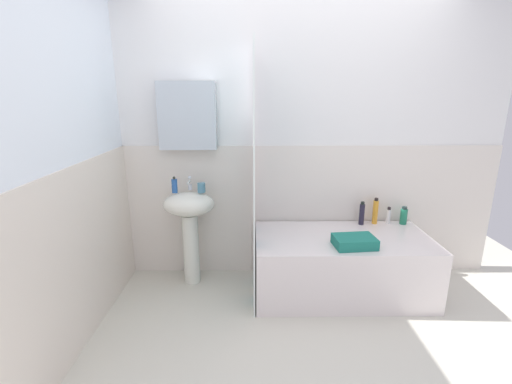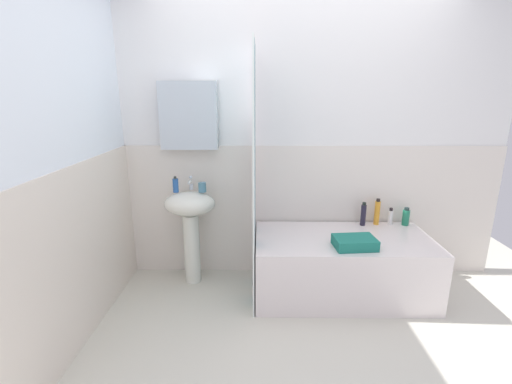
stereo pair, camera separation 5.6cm
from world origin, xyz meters
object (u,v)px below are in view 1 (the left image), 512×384
object	(u,v)px
bathtub	(341,264)
lotion_bottle	(362,214)
toothbrush_cup	(201,188)
sink	(190,218)
body_wash_bottle	(404,216)
soap_dispenser	(175,186)
conditioner_bottle	(388,216)
shampoo_bottle	(375,211)
towel_folded	(354,242)

from	to	relation	value
bathtub	lotion_bottle	size ratio (longest dim) A/B	6.75
toothbrush_cup	sink	bearing A→B (deg)	-169.62
bathtub	body_wash_bottle	xyz separation A→B (m)	(0.62, 0.29, 0.33)
toothbrush_cup	bathtub	size ratio (longest dim) A/B	0.06
soap_dispenser	sink	bearing A→B (deg)	-4.83
soap_dispenser	conditioner_bottle	xyz separation A→B (m)	(1.89, 0.12, -0.32)
sink	toothbrush_cup	xyz separation A→B (m)	(0.11, 0.02, 0.26)
sink	toothbrush_cup	size ratio (longest dim) A/B	10.24
bathtub	shampoo_bottle	distance (m)	0.60
sink	soap_dispenser	size ratio (longest dim) A/B	5.91
bathtub	lotion_bottle	world-z (taller)	lotion_bottle
soap_dispenser	towel_folded	world-z (taller)	soap_dispenser
shampoo_bottle	soap_dispenser	bearing A→B (deg)	-176.18
conditioner_bottle	towel_folded	distance (m)	0.68
conditioner_bottle	towel_folded	world-z (taller)	conditioner_bottle
conditioner_bottle	towel_folded	size ratio (longest dim) A/B	0.49
sink	body_wash_bottle	world-z (taller)	sink
toothbrush_cup	lotion_bottle	distance (m)	1.44
bathtub	conditioner_bottle	bearing A→B (deg)	32.78
soap_dispenser	bathtub	distance (m)	1.55
sink	bathtub	size ratio (longest dim) A/B	0.58
lotion_bottle	toothbrush_cup	bearing A→B (deg)	-176.57
bathtub	body_wash_bottle	world-z (taller)	body_wash_bottle
sink	toothbrush_cup	distance (m)	0.28
lotion_bottle	conditioner_bottle	bearing A→B (deg)	6.50
bathtub	towel_folded	distance (m)	0.36
sink	lotion_bottle	xyz separation A→B (m)	(1.52, 0.10, -0.01)
sink	bathtub	xyz separation A→B (m)	(1.29, -0.18, -0.36)
sink	towel_folded	size ratio (longest dim) A/B	2.68
toothbrush_cup	towel_folded	size ratio (longest dim) A/B	0.26
toothbrush_cup	conditioner_bottle	xyz separation A→B (m)	(1.66, 0.11, -0.30)
lotion_bottle	sink	bearing A→B (deg)	-176.06
toothbrush_cup	shampoo_bottle	world-z (taller)	toothbrush_cup
soap_dispenser	conditioner_bottle	distance (m)	1.92
body_wash_bottle	soap_dispenser	bearing A→B (deg)	-177.08
bathtub	conditioner_bottle	world-z (taller)	conditioner_bottle
body_wash_bottle	towel_folded	world-z (taller)	body_wash_bottle
bathtub	conditioner_bottle	distance (m)	0.66
shampoo_bottle	bathtub	bearing A→B (deg)	-139.68
bathtub	body_wash_bottle	size ratio (longest dim) A/B	8.79
bathtub	toothbrush_cup	bearing A→B (deg)	170.35
soap_dispenser	lotion_bottle	world-z (taller)	soap_dispenser
lotion_bottle	towel_folded	size ratio (longest dim) A/B	0.68
soap_dispenser	body_wash_bottle	size ratio (longest dim) A/B	0.86
toothbrush_cup	body_wash_bottle	size ratio (longest dim) A/B	0.50
toothbrush_cup	towel_folded	bearing A→B (deg)	-18.21
conditioner_bottle	body_wash_bottle	bearing A→B (deg)	-9.24
towel_folded	soap_dispenser	bearing A→B (deg)	164.87
bathtub	shampoo_bottle	world-z (taller)	shampoo_bottle
sink	shampoo_bottle	distance (m)	1.65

